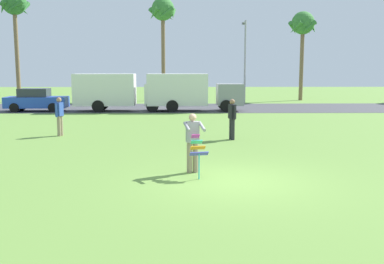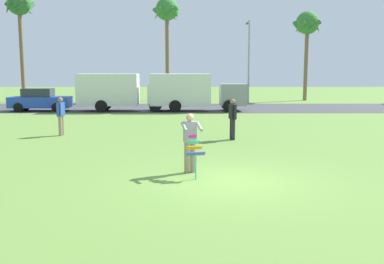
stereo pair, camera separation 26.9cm
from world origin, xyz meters
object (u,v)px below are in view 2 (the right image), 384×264
Objects in this scene: kite_held at (197,149)px; palm_tree_centre_far at (309,26)px; person_walker_near at (234,118)px; parked_car_blue at (42,100)px; palm_tree_left_near at (22,9)px; person_walker_far at (63,115)px; palm_tree_right_near at (169,14)px; parked_truck_grey_van at (194,91)px; parked_truck_white_box at (122,91)px; person_kite_flyer at (192,140)px; streetlight_pole at (251,56)px.

kite_held is 0.14× the size of palm_tree_centre_far.
person_walker_near reaches higher than kite_held.
parked_car_blue is at bearing 119.20° from kite_held.
parked_car_blue is at bearing 134.35° from person_walker_near.
palm_tree_left_near is 23.49m from person_walker_far.
parked_car_blue is 15.45m from palm_tree_right_near.
kite_held is 19.38m from parked_truck_grey_van.
kite_held is 22.19m from parked_car_blue.
palm_tree_left_near is at bearing 114.54° from person_walker_far.
kite_held is 20.05m from parked_truck_white_box.
person_walker_near is (4.03, -23.52, -7.01)m from palm_tree_right_near.
parked_truck_white_box is (-5.01, 18.74, 0.46)m from person_kite_flyer.
palm_tree_right_near is 8.98m from streetlight_pole.
palm_tree_centre_far reaches higher than person_walker_far.
parked_car_blue is (-10.69, 18.74, -0.18)m from person_kite_flyer.
streetlight_pole is (9.91, 7.03, 2.59)m from parked_truck_white_box.
parked_truck_white_box is 1.00× the size of parked_truck_grey_van.
parked_truck_grey_van is at bearing 90.19° from kite_held.
palm_tree_left_near reaches higher than parked_truck_white_box.
kite_held is 0.17× the size of streetlight_pole.
person_walker_far is at bearing -99.11° from palm_tree_right_near.
person_kite_flyer is at bearing -106.45° from person_walker_near.
parked_truck_grey_van is 12.99m from person_walker_far.
palm_tree_right_near reaches higher than parked_truck_white_box.
kite_held is at bearing -103.91° from person_walker_near.
person_kite_flyer is 1.00× the size of person_walker_far.
person_kite_flyer is 31.60m from palm_tree_centre_far.
palm_tree_right_near reaches higher than palm_tree_centre_far.
palm_tree_left_near reaches higher than palm_tree_centre_far.
kite_held is at bearing -109.48° from palm_tree_centre_far.
parked_truck_white_box reaches higher than person_walker_near.
kite_held is 6.82m from person_walker_near.
palm_tree_right_near is (-2.26, 29.52, 7.00)m from person_kite_flyer.
person_kite_flyer and person_walker_near have the same top height.
kite_held is at bearing -78.09° from person_kite_flyer.
palm_tree_right_near is (-2.39, 30.14, 7.14)m from kite_held.
parked_truck_grey_van is 15.81m from palm_tree_centre_far.
palm_tree_centre_far is 1.17× the size of streetlight_pole.
person_walker_far is at bearing -65.46° from palm_tree_left_near.
streetlight_pole is at bearing -27.62° from palm_tree_right_near.
streetlight_pole is at bearing 55.54° from parked_truck_grey_van.
person_walker_near is at bearing -45.65° from parked_car_blue.
person_kite_flyer reaches higher than parked_car_blue.
streetlight_pole is (4.76, 26.40, 3.19)m from kite_held.
palm_tree_right_near reaches higher than kite_held.
person_kite_flyer is 9.26m from person_walker_far.
parked_truck_grey_van is at bearing 89.79° from person_kite_flyer.
palm_tree_centre_far reaches higher than person_kite_flyer.
streetlight_pole is 20.26m from person_walker_near.
parked_truck_white_box reaches higher than kite_held.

